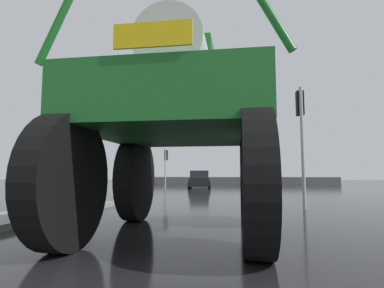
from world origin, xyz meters
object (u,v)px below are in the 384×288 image
object	(u,v)px
traffic_signal_near_left	(63,132)
sedan_ahead	(199,180)
traffic_signal_far_left	(166,160)
traffic_signal_near_right	(301,120)
bare_tree_left	(76,105)
oversize_sprayer	(179,125)

from	to	relation	value
traffic_signal_near_left	sedan_ahead	bearing A→B (deg)	79.40
traffic_signal_far_left	traffic_signal_near_left	bearing A→B (deg)	-91.90
traffic_signal_near_right	bare_tree_left	world-z (taller)	bare_tree_left
oversize_sprayer	traffic_signal_near_right	distance (m)	6.07
traffic_signal_far_left	traffic_signal_near_right	bearing A→B (deg)	-60.31
sedan_ahead	traffic_signal_near_right	size ratio (longest dim) A/B	1.04
sedan_ahead	traffic_signal_near_left	distance (m)	16.82
traffic_signal_far_left	bare_tree_left	bearing A→B (deg)	-131.67
oversize_sprayer	traffic_signal_near_right	size ratio (longest dim) A/B	1.29
sedan_ahead	traffic_signal_far_left	size ratio (longest dim) A/B	1.28
traffic_signal_near_right	bare_tree_left	xyz separation A→B (m)	(-13.37, 8.89, 3.02)
traffic_signal_near_left	traffic_signal_far_left	xyz separation A→B (m)	(0.48, 14.57, -0.37)
oversize_sprayer	traffic_signal_near_right	xyz separation A→B (m)	(3.23, 5.06, 0.89)
traffic_signal_near_right	bare_tree_left	distance (m)	16.33
oversize_sprayer	bare_tree_left	world-z (taller)	bare_tree_left
oversize_sprayer	bare_tree_left	size ratio (longest dim) A/B	0.67
oversize_sprayer	traffic_signal_near_left	xyz separation A→B (m)	(-5.56, 5.06, 0.67)
traffic_signal_near_left	traffic_signal_near_right	xyz separation A→B (m)	(8.79, -0.00, 0.22)
sedan_ahead	traffic_signal_near_right	bearing A→B (deg)	-167.37
traffic_signal_near_right	oversize_sprayer	bearing A→B (deg)	-122.59
bare_tree_left	oversize_sprayer	bearing A→B (deg)	-53.99
sedan_ahead	bare_tree_left	xyz separation A→B (m)	(-7.64, -7.52, 5.31)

